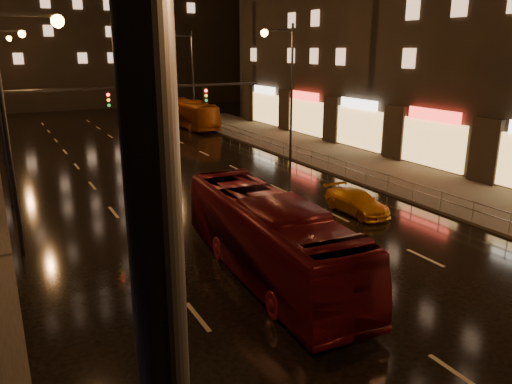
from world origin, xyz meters
TOP-DOWN VIEW (x-y plane):
  - ground at (0.00, 20.00)m, footprint 140.00×140.00m
  - sidewalk_right at (13.50, 15.00)m, footprint 7.00×70.00m
  - traffic_signal at (-5.06, 20.00)m, footprint 15.31×0.32m
  - railing_right at (10.20, 18.00)m, footprint 0.05×56.00m
  - bus_red at (-1.50, 5.63)m, footprint 3.35×11.34m
  - bus_curb at (9.00, 41.61)m, footprint 2.59×10.57m
  - taxi_near at (0.50, 12.00)m, footprint 1.75×3.56m
  - taxi_far at (6.25, 10.00)m, footprint 1.67×4.08m

SIDE VIEW (x-z plane):
  - ground at x=0.00m, z-range 0.00..0.00m
  - sidewalk_right at x=13.50m, z-range 0.00..0.15m
  - taxi_near at x=0.50m, z-range 0.00..1.17m
  - taxi_far at x=6.25m, z-range 0.00..1.18m
  - railing_right at x=10.20m, z-range 0.40..1.40m
  - bus_curb at x=9.00m, z-range 0.00..2.94m
  - bus_red at x=-1.50m, z-range 0.00..3.12m
  - traffic_signal at x=-5.06m, z-range 1.64..7.84m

